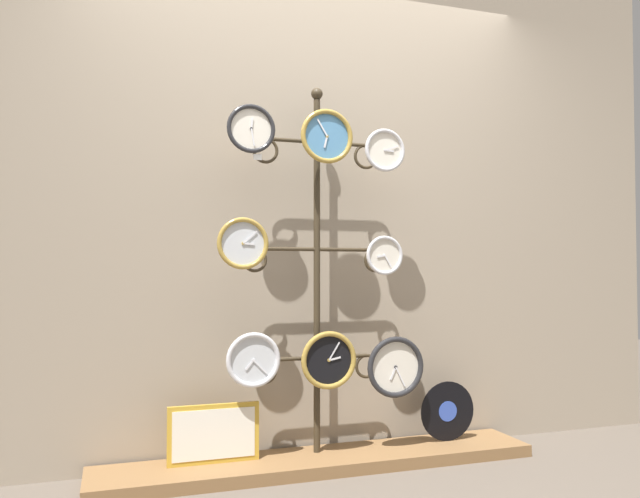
% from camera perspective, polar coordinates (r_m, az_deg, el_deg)
% --- Properties ---
extents(ground_plane, '(12.00, 12.00, 0.00)m').
position_cam_1_polar(ground_plane, '(2.93, 2.39, -21.29)').
color(ground_plane, brown).
extents(shop_wall, '(4.40, 0.04, 2.80)m').
position_cam_1_polar(shop_wall, '(3.33, -1.15, 5.43)').
color(shop_wall, gray).
rests_on(shop_wall, ground_plane).
extents(low_shelf, '(2.20, 0.36, 0.06)m').
position_cam_1_polar(low_shelf, '(3.24, 0.06, -18.85)').
color(low_shelf, brown).
rests_on(low_shelf, ground_plane).
extents(display_stand, '(0.77, 0.36, 1.90)m').
position_cam_1_polar(display_stand, '(3.17, -0.29, -7.65)').
color(display_stand, '#382D1E').
rests_on(display_stand, ground_plane).
extents(clock_top_left, '(0.24, 0.04, 0.24)m').
position_cam_1_polar(clock_top_left, '(3.05, -6.33, 10.86)').
color(clock_top_left, silver).
extents(clock_top_center, '(0.27, 0.04, 0.27)m').
position_cam_1_polar(clock_top_center, '(3.12, 0.61, 10.25)').
color(clock_top_center, '#4C84B2').
extents(clock_top_right, '(0.22, 0.04, 0.22)m').
position_cam_1_polar(clock_top_right, '(3.25, 5.91, 8.96)').
color(clock_top_right, silver).
extents(clock_middle_left, '(0.25, 0.04, 0.25)m').
position_cam_1_polar(clock_middle_left, '(2.96, -7.08, 0.51)').
color(clock_middle_left, silver).
extents(clock_middle_right, '(0.20, 0.04, 0.20)m').
position_cam_1_polar(clock_middle_right, '(3.17, 5.88, -0.58)').
color(clock_middle_right, silver).
extents(clock_bottom_left, '(0.26, 0.04, 0.26)m').
position_cam_1_polar(clock_bottom_left, '(3.02, -6.14, -10.05)').
color(clock_bottom_left, silver).
extents(clock_bottom_center, '(0.28, 0.04, 0.28)m').
position_cam_1_polar(clock_bottom_center, '(3.10, 0.79, -10.11)').
color(clock_bottom_center, black).
extents(clock_bottom_right, '(0.31, 0.04, 0.31)m').
position_cam_1_polar(clock_bottom_right, '(3.23, 6.90, -10.66)').
color(clock_bottom_right, silver).
extents(vinyl_record, '(0.32, 0.01, 0.32)m').
position_cam_1_polar(vinyl_record, '(3.51, 11.58, -14.32)').
color(vinyl_record, black).
rests_on(vinyl_record, low_shelf).
extents(picture_frame, '(0.43, 0.02, 0.28)m').
position_cam_1_polar(picture_frame, '(3.11, -9.69, -16.31)').
color(picture_frame, gold).
rests_on(picture_frame, low_shelf).
extents(price_tag_upper, '(0.04, 0.00, 0.03)m').
position_cam_1_polar(price_tag_upper, '(3.03, -5.73, 8.37)').
color(price_tag_upper, white).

